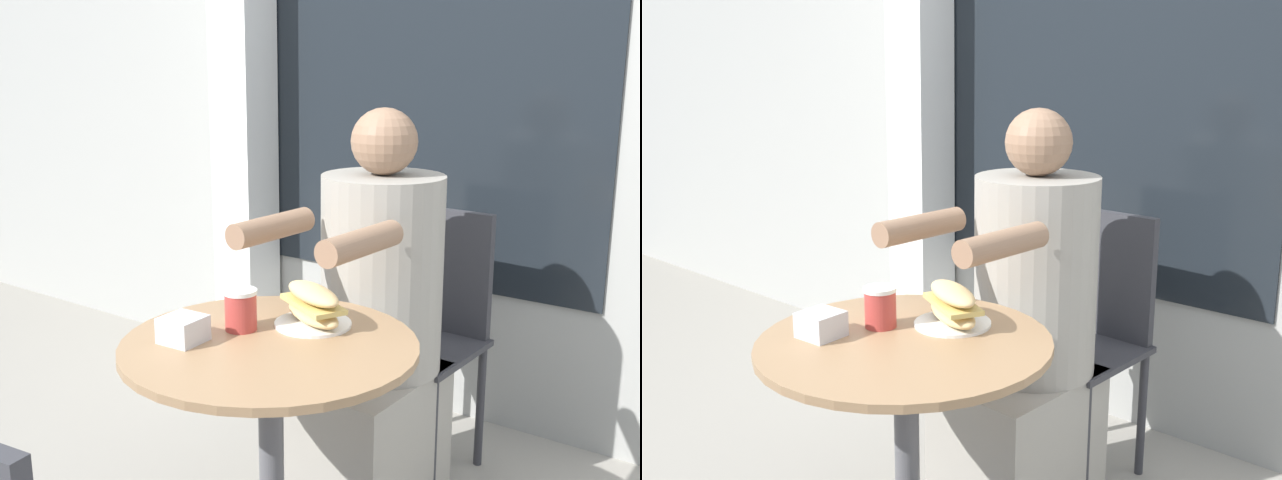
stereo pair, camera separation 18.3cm
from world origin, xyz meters
TOP-DOWN VIEW (x-y plane):
  - storefront_wall at (-0.01, 1.30)m, footprint 8.00×0.09m
  - lattice_pillar at (-1.06, 1.14)m, footprint 0.20×0.20m
  - cafe_table at (0.00, 0.00)m, footprint 0.69×0.69m
  - diner_chair at (-0.04, 0.88)m, footprint 0.39×0.39m
  - seated_diner at (-0.04, 0.54)m, footprint 0.37×0.65m
  - sandwich_on_plate at (0.02, 0.14)m, footprint 0.22×0.19m
  - drink_cup at (-0.10, 0.02)m, footprint 0.08×0.08m
  - napkin_box at (-0.16, -0.12)m, footprint 0.09×0.09m

SIDE VIEW (x-z plane):
  - diner_chair at x=-0.04m, z-range 0.09..0.96m
  - cafe_table at x=0.00m, z-range 0.17..0.88m
  - seated_diner at x=-0.04m, z-range -0.08..1.14m
  - napkin_box at x=-0.16m, z-range 0.72..0.78m
  - sandwich_on_plate at x=0.02m, z-range 0.71..0.81m
  - drink_cup at x=-0.10m, z-range 0.72..0.82m
  - lattice_pillar at x=-1.06m, z-range 0.00..2.40m
  - storefront_wall at x=-0.01m, z-range 0.00..2.80m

